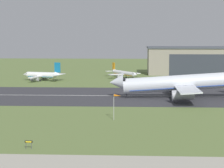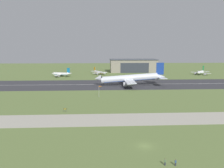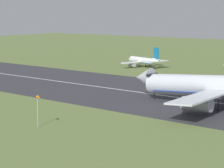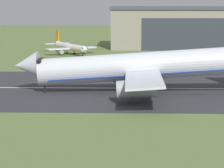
{
  "view_description": "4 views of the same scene",
  "coord_description": "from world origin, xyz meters",
  "px_view_note": "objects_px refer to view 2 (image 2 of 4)",
  "views": [
    {
      "loc": [
        -8.88,
        -45.99,
        22.32
      ],
      "look_at": [
        -15.12,
        75.74,
        8.75
      ],
      "focal_mm": 70.0,
      "sensor_mm": 36.0,
      "label": 1
    },
    {
      "loc": [
        -13.06,
        -61.2,
        29.07
      ],
      "look_at": [
        -6.14,
        71.83,
        7.3
      ],
      "focal_mm": 35.0,
      "sensor_mm": 36.0,
      "label": 2
    },
    {
      "loc": [
        53.35,
        7.16,
        24.0
      ],
      "look_at": [
        -5.18,
        81.65,
        8.4
      ],
      "focal_mm": 70.0,
      "sensor_mm": 36.0,
      "label": 3
    },
    {
      "loc": [
        5.86,
        1.06,
        19.62
      ],
      "look_at": [
        3.33,
        80.6,
        6.54
      ],
      "focal_mm": 85.0,
      "sensor_mm": 36.0,
      "label": 4
    }
  ],
  "objects_px": {
    "airplane_landing": "(130,78)",
    "runway_sign": "(65,109)",
    "spectator_left": "(165,162)",
    "windsock_pole": "(100,87)",
    "airplane_parked_west": "(100,72)",
    "airplane_parked_centre": "(201,72)",
    "spectator_right": "(176,162)",
    "airplane_parked_east": "(61,74)"
  },
  "relations": [
    {
      "from": "airplane_landing",
      "to": "windsock_pole",
      "type": "xyz_separation_m",
      "value": [
        -23.25,
        -41.68,
        0.58
      ]
    },
    {
      "from": "spectator_left",
      "to": "airplane_landing",
      "type": "bearing_deg",
      "value": 86.68
    },
    {
      "from": "spectator_right",
      "to": "airplane_parked_west",
      "type": "bearing_deg",
      "value": 95.82
    },
    {
      "from": "airplane_parked_west",
      "to": "windsock_pole",
      "type": "relative_size",
      "value": 3.61
    },
    {
      "from": "airplane_landing",
      "to": "airplane_parked_east",
      "type": "bearing_deg",
      "value": 138.2
    },
    {
      "from": "airplane_parked_centre",
      "to": "spectator_right",
      "type": "xyz_separation_m",
      "value": [
        -92.28,
        -185.15,
        -2.06
      ]
    },
    {
      "from": "airplane_parked_centre",
      "to": "airplane_parked_east",
      "type": "xyz_separation_m",
      "value": [
        -152.19,
        -7.14,
        -0.14
      ]
    },
    {
      "from": "airplane_parked_centre",
      "to": "spectator_left",
      "type": "distance_m",
      "value": 207.79
    },
    {
      "from": "windsock_pole",
      "to": "spectator_left",
      "type": "height_order",
      "value": "windsock_pole"
    },
    {
      "from": "airplane_parked_west",
      "to": "spectator_right",
      "type": "distance_m",
      "value": 196.03
    },
    {
      "from": "airplane_parked_centre",
      "to": "spectator_left",
      "type": "height_order",
      "value": "airplane_parked_centre"
    },
    {
      "from": "windsock_pole",
      "to": "airplane_parked_centre",
      "type": "bearing_deg",
      "value": 43.73
    },
    {
      "from": "airplane_parked_west",
      "to": "airplane_parked_centre",
      "type": "height_order",
      "value": "airplane_parked_centre"
    },
    {
      "from": "windsock_pole",
      "to": "airplane_parked_west",
      "type": "bearing_deg",
      "value": 90.5
    },
    {
      "from": "airplane_parked_east",
      "to": "runway_sign",
      "type": "xyz_separation_m",
      "value": [
        24.82,
        -129.41,
        -1.5
      ]
    },
    {
      "from": "airplane_landing",
      "to": "airplane_parked_west",
      "type": "distance_m",
      "value": 78.41
    },
    {
      "from": "windsock_pole",
      "to": "spectator_right",
      "type": "relative_size",
      "value": 4.08
    },
    {
      "from": "airplane_parked_west",
      "to": "spectator_left",
      "type": "relative_size",
      "value": 13.92
    },
    {
      "from": "airplane_parked_centre",
      "to": "spectator_right",
      "type": "relative_size",
      "value": 11.23
    },
    {
      "from": "airplane_landing",
      "to": "spectator_left",
      "type": "xyz_separation_m",
      "value": [
        -6.97,
        -120.22,
        -4.59
      ]
    },
    {
      "from": "airplane_parked_east",
      "to": "spectator_right",
      "type": "xyz_separation_m",
      "value": [
        59.91,
        -178.01,
        -1.92
      ]
    },
    {
      "from": "airplane_landing",
      "to": "spectator_right",
      "type": "xyz_separation_m",
      "value": [
        -4.39,
        -120.52,
        -4.65
      ]
    },
    {
      "from": "runway_sign",
      "to": "airplane_parked_west",
      "type": "bearing_deg",
      "value": 84.06
    },
    {
      "from": "airplane_landing",
      "to": "airplane_parked_west",
      "type": "bearing_deg",
      "value": 108.04
    },
    {
      "from": "airplane_landing",
      "to": "runway_sign",
      "type": "height_order",
      "value": "airplane_landing"
    },
    {
      "from": "spectator_left",
      "to": "airplane_parked_west",
      "type": "bearing_deg",
      "value": 95.07
    },
    {
      "from": "airplane_landing",
      "to": "airplane_parked_east",
      "type": "distance_m",
      "value": 86.3
    },
    {
      "from": "airplane_parked_centre",
      "to": "airplane_parked_east",
      "type": "height_order",
      "value": "airplane_parked_centre"
    },
    {
      "from": "spectator_left",
      "to": "airplane_parked_centre",
      "type": "bearing_deg",
      "value": 62.84
    },
    {
      "from": "airplane_parked_west",
      "to": "airplane_parked_centre",
      "type": "relative_size",
      "value": 1.31
    },
    {
      "from": "airplane_parked_centre",
      "to": "airplane_parked_west",
      "type": "bearing_deg",
      "value": 174.97
    },
    {
      "from": "spectator_left",
      "to": "windsock_pole",
      "type": "bearing_deg",
      "value": 101.71
    },
    {
      "from": "airplane_parked_east",
      "to": "runway_sign",
      "type": "relative_size",
      "value": 12.81
    },
    {
      "from": "windsock_pole",
      "to": "spectator_left",
      "type": "distance_m",
      "value": 80.38
    },
    {
      "from": "spectator_right",
      "to": "windsock_pole",
      "type": "bearing_deg",
      "value": 103.45
    },
    {
      "from": "runway_sign",
      "to": "spectator_right",
      "type": "bearing_deg",
      "value": -54.17
    },
    {
      "from": "airplane_parked_west",
      "to": "airplane_landing",
      "type": "bearing_deg",
      "value": -71.96
    },
    {
      "from": "airplane_landing",
      "to": "spectator_right",
      "type": "height_order",
      "value": "airplane_landing"
    },
    {
      "from": "windsock_pole",
      "to": "spectator_right",
      "type": "height_order",
      "value": "windsock_pole"
    },
    {
      "from": "airplane_parked_west",
      "to": "runway_sign",
      "type": "relative_size",
      "value": 14.51
    },
    {
      "from": "airplane_landing",
      "to": "airplane_parked_west",
      "type": "xyz_separation_m",
      "value": [
        -24.26,
        74.5,
        -3.08
      ]
    },
    {
      "from": "spectator_left",
      "to": "spectator_right",
      "type": "bearing_deg",
      "value": -6.48
    }
  ]
}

